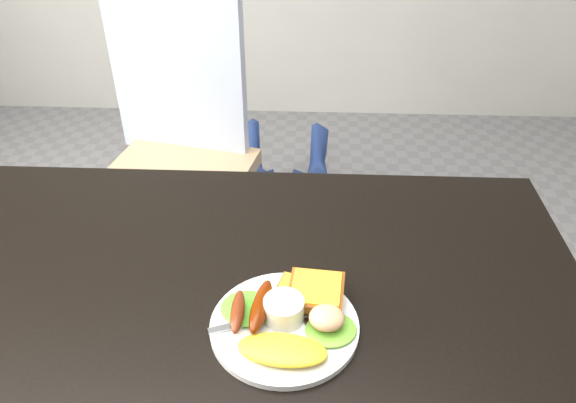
% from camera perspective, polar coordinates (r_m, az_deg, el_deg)
% --- Properties ---
extents(dining_table, '(1.20, 0.80, 0.04)m').
position_cam_1_polar(dining_table, '(0.93, -6.48, -11.33)').
color(dining_table, black).
rests_on(dining_table, ground).
extents(dining_chair, '(0.51, 0.51, 0.05)m').
position_cam_1_polar(dining_chair, '(1.77, -11.43, 2.07)').
color(dining_chair, tan).
rests_on(dining_chair, ground).
extents(person, '(0.59, 0.41, 1.59)m').
position_cam_1_polar(person, '(1.50, -0.90, 11.46)').
color(person, navy).
rests_on(person, ground).
extents(plate, '(0.23, 0.23, 0.01)m').
position_cam_1_polar(plate, '(0.87, -0.36, -12.53)').
color(plate, white).
rests_on(plate, dining_table).
extents(lettuce_left, '(0.10, 0.10, 0.01)m').
position_cam_1_polar(lettuce_left, '(0.88, -4.10, -10.76)').
color(lettuce_left, green).
rests_on(lettuce_left, plate).
extents(lettuce_right, '(0.09, 0.09, 0.01)m').
position_cam_1_polar(lettuce_right, '(0.85, 4.38, -12.84)').
color(lettuce_right, '#519824').
rests_on(lettuce_right, plate).
extents(omelette, '(0.14, 0.07, 0.02)m').
position_cam_1_polar(omelette, '(0.82, -0.58, -14.83)').
color(omelette, yellow).
rests_on(omelette, plate).
extents(sausage_a, '(0.02, 0.09, 0.02)m').
position_cam_1_polar(sausage_a, '(0.86, -5.14, -11.04)').
color(sausage_a, brown).
rests_on(sausage_a, lettuce_left).
extents(sausage_b, '(0.04, 0.11, 0.03)m').
position_cam_1_polar(sausage_b, '(0.86, -2.77, -10.54)').
color(sausage_b, '#631805').
rests_on(sausage_b, lettuce_left).
extents(ramekin, '(0.08, 0.08, 0.04)m').
position_cam_1_polar(ramekin, '(0.86, -0.43, -10.93)').
color(ramekin, white).
rests_on(ramekin, plate).
extents(toast_a, '(0.09, 0.09, 0.01)m').
position_cam_1_polar(toast_a, '(0.90, 0.99, -9.29)').
color(toast_a, olive).
rests_on(toast_a, plate).
extents(toast_b, '(0.09, 0.09, 0.01)m').
position_cam_1_polar(toast_b, '(0.88, 2.87, -9.10)').
color(toast_b, brown).
rests_on(toast_b, toast_a).
extents(potato_salad, '(0.06, 0.06, 0.03)m').
position_cam_1_polar(potato_salad, '(0.84, 3.95, -11.71)').
color(potato_salad, beige).
rests_on(potato_salad, lettuce_right).
extents(fork, '(0.14, 0.06, 0.00)m').
position_cam_1_polar(fork, '(0.87, -3.28, -11.98)').
color(fork, '#ADAFB7').
rests_on(fork, plate).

